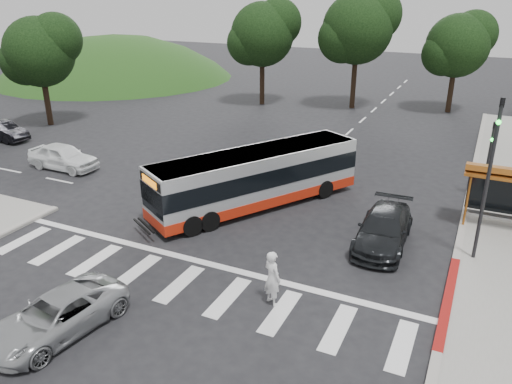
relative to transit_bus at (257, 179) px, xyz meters
The scene contains 18 objects.
ground 3.00m from the transit_bus, 79.64° to the right, with size 140.00×140.00×0.00m, color black.
sidewalk_east 12.75m from the transit_bus, 25.16° to the left, with size 4.00×40.00×0.12m, color gray.
curb_east 10.98m from the transit_bus, 29.63° to the left, with size 0.30×40.00×0.15m, color #9E9991.
curb_east_red 10.62m from the transit_bus, 25.94° to the right, with size 0.32×6.00×0.15m, color maroon.
hillside_nw 41.78m from the transit_bus, 139.01° to the left, with size 44.00×44.00×10.00m, color #1D4115.
crosswalk_ladder 7.75m from the transit_bus, 86.41° to the right, with size 18.00×2.60×0.01m, color silver.
traffic_signal_ne_tall 10.44m from the transit_bus, ahead, with size 0.18×0.37×6.50m.
traffic_signal_ne_short 11.72m from the transit_bus, 30.27° to the left, with size 0.18×0.37×4.00m.
tree_north_a 24.14m from the transit_bus, 93.51° to the left, with size 6.60×6.15×10.17m.
tree_north_b 26.62m from the transit_bus, 75.57° to the left, with size 5.72×5.33×8.43m.
tree_north_c 23.95m from the transit_bus, 113.76° to the left, with size 6.16×5.74×9.30m.
tree_west_a 23.10m from the transit_bus, 160.85° to the left, with size 5.72×5.33×8.43m.
transit_bus is the anchor object (origin of this frame).
pedestrian 8.29m from the transit_bus, 61.07° to the right, with size 0.73×0.48×2.00m, color white.
dark_sedan 6.70m from the transit_bus, 11.78° to the right, with size 1.99×4.89×1.42m, color black.
silver_suv_south 11.66m from the transit_bus, 97.06° to the right, with size 2.09×4.54×1.26m, color #A9ABAE.
west_car_white 12.75m from the transit_bus, behind, with size 1.79×4.46×1.52m, color white.
west_car_black 21.32m from the transit_bus, behind, with size 1.43×4.10×1.35m, color black.
Camera 1 is at (9.20, -17.92, 10.07)m, focal length 35.00 mm.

